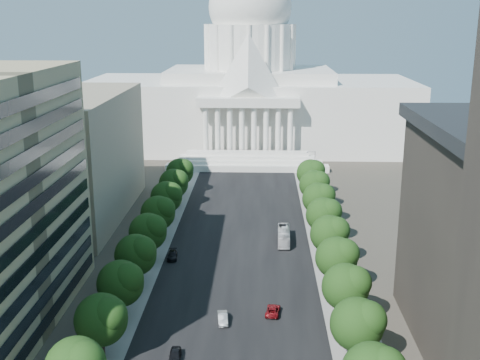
# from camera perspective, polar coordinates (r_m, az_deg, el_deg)

# --- Properties ---
(road_asphalt) EXTENTS (30.00, 260.00, 0.01)m
(road_asphalt) POSITION_cam_1_polar(r_m,az_deg,el_deg) (138.51, 0.10, -4.86)
(road_asphalt) COLOR black
(road_asphalt) RESTS_ON ground
(sidewalk_left) EXTENTS (8.00, 260.00, 0.02)m
(sidewalk_left) POSITION_cam_1_polar(r_m,az_deg,el_deg) (140.40, -7.70, -4.72)
(sidewalk_left) COLOR gray
(sidewalk_left) RESTS_ON ground
(sidewalk_right) EXTENTS (8.00, 260.00, 0.02)m
(sidewalk_right) POSITION_cam_1_polar(r_m,az_deg,el_deg) (139.21, 7.97, -4.91)
(sidewalk_right) COLOR gray
(sidewalk_right) RESTS_ON ground
(capitol) EXTENTS (120.00, 56.00, 73.00)m
(capitol) POSITION_cam_1_polar(r_m,az_deg,el_deg) (226.64, 0.93, 8.23)
(capitol) COLOR white
(capitol) RESTS_ON ground
(office_block_left_far) EXTENTS (38.00, 52.00, 30.00)m
(office_block_left_far) POSITION_cam_1_polar(r_m,az_deg,el_deg) (153.01, -18.05, 2.17)
(office_block_left_far) COLOR gray
(office_block_left_far) RESTS_ON ground
(tree_l_c) EXTENTS (7.79, 7.60, 9.97)m
(tree_l_c) POSITION_cam_1_polar(r_m,az_deg,el_deg) (89.01, -12.87, -12.68)
(tree_l_c) COLOR #33261C
(tree_l_c) RESTS_ON ground
(tree_l_d) EXTENTS (7.79, 7.60, 9.97)m
(tree_l_d) POSITION_cam_1_polar(r_m,az_deg,el_deg) (99.44, -11.12, -9.49)
(tree_l_d) COLOR #33261C
(tree_l_d) RESTS_ON ground
(tree_l_e) EXTENTS (7.79, 7.60, 9.97)m
(tree_l_e) POSITION_cam_1_polar(r_m,az_deg,el_deg) (110.18, -9.73, -6.91)
(tree_l_e) COLOR #33261C
(tree_l_e) RESTS_ON ground
(tree_l_f) EXTENTS (7.79, 7.60, 9.97)m
(tree_l_f) POSITION_cam_1_polar(r_m,az_deg,el_deg) (121.16, -8.60, -4.79)
(tree_l_f) COLOR #33261C
(tree_l_f) RESTS_ON ground
(tree_l_g) EXTENTS (7.79, 7.60, 9.97)m
(tree_l_g) POSITION_cam_1_polar(r_m,az_deg,el_deg) (132.32, -7.67, -3.02)
(tree_l_g) COLOR #33261C
(tree_l_g) RESTS_ON ground
(tree_l_h) EXTENTS (7.79, 7.60, 9.97)m
(tree_l_h) POSITION_cam_1_polar(r_m,az_deg,el_deg) (143.61, -6.88, -1.53)
(tree_l_h) COLOR #33261C
(tree_l_h) RESTS_ON ground
(tree_l_i) EXTENTS (7.79, 7.60, 9.97)m
(tree_l_i) POSITION_cam_1_polar(r_m,az_deg,el_deg) (155.01, -6.21, -0.25)
(tree_l_i) COLOR #33261C
(tree_l_i) RESTS_ON ground
(tree_l_j) EXTENTS (7.79, 7.60, 9.97)m
(tree_l_j) POSITION_cam_1_polar(r_m,az_deg,el_deg) (166.49, -5.63, 0.85)
(tree_l_j) COLOR #33261C
(tree_l_j) RESTS_ON ground
(tree_r_c) EXTENTS (7.79, 7.60, 9.97)m
(tree_r_c) POSITION_cam_1_polar(r_m,az_deg,el_deg) (87.36, 11.28, -13.16)
(tree_r_c) COLOR #33261C
(tree_r_c) RESTS_ON ground
(tree_r_d) EXTENTS (7.79, 7.60, 9.97)m
(tree_r_d) POSITION_cam_1_polar(r_m,az_deg,el_deg) (97.96, 10.19, -9.84)
(tree_r_d) COLOR #33261C
(tree_r_d) RESTS_ON ground
(tree_r_e) EXTENTS (7.79, 7.60, 9.97)m
(tree_r_e) POSITION_cam_1_polar(r_m,az_deg,el_deg) (108.85, 9.32, -7.17)
(tree_r_e) COLOR #33261C
(tree_r_e) RESTS_ON ground
(tree_r_f) EXTENTS (7.79, 7.60, 9.97)m
(tree_r_f) POSITION_cam_1_polar(r_m,az_deg,el_deg) (119.95, 8.63, -5.00)
(tree_r_f) COLOR #33261C
(tree_r_f) RESTS_ON ground
(tree_r_g) EXTENTS (7.79, 7.60, 9.97)m
(tree_r_g) POSITION_cam_1_polar(r_m,az_deg,el_deg) (131.21, 8.05, -3.19)
(tree_r_g) COLOR #33261C
(tree_r_g) RESTS_ON ground
(tree_r_h) EXTENTS (7.79, 7.60, 9.97)m
(tree_r_h) POSITION_cam_1_polar(r_m,az_deg,el_deg) (142.59, 7.57, -1.67)
(tree_r_h) COLOR #33261C
(tree_r_h) RESTS_ON ground
(tree_r_i) EXTENTS (7.79, 7.60, 9.97)m
(tree_r_i) POSITION_cam_1_polar(r_m,az_deg,el_deg) (154.06, 7.16, -0.38)
(tree_r_i) COLOR #33261C
(tree_r_i) RESTS_ON ground
(tree_r_j) EXTENTS (7.79, 7.60, 9.97)m
(tree_r_j) POSITION_cam_1_polar(r_m,az_deg,el_deg) (165.61, 6.81, 0.74)
(tree_r_j) COLOR #33261C
(tree_r_j) RESTS_ON ground
(streetlight_b) EXTENTS (2.61, 0.44, 9.00)m
(streetlight_b) POSITION_cam_1_polar(r_m,az_deg,el_deg) (87.22, 12.39, -13.74)
(streetlight_b) COLOR gray
(streetlight_b) RESTS_ON ground
(streetlight_c) EXTENTS (2.61, 0.44, 9.00)m
(streetlight_c) POSITION_cam_1_polar(r_m,az_deg,el_deg) (109.47, 10.12, -7.44)
(streetlight_c) COLOR gray
(streetlight_c) RESTS_ON ground
(streetlight_d) EXTENTS (2.61, 0.44, 9.00)m
(streetlight_d) POSITION_cam_1_polar(r_m,az_deg,el_deg) (132.71, 8.66, -3.29)
(streetlight_d) COLOR gray
(streetlight_d) RESTS_ON ground
(streetlight_e) EXTENTS (2.61, 0.44, 9.00)m
(streetlight_e) POSITION_cam_1_polar(r_m,az_deg,el_deg) (156.48, 7.66, -0.39)
(streetlight_e) COLOR gray
(streetlight_e) RESTS_ON ground
(streetlight_f) EXTENTS (2.61, 0.44, 9.00)m
(streetlight_f) POSITION_cam_1_polar(r_m,az_deg,el_deg) (180.59, 6.92, 1.74)
(streetlight_f) COLOR gray
(streetlight_f) RESTS_ON ground
(car_dark_a) EXTENTS (1.90, 4.30, 1.44)m
(car_dark_a) POSITION_cam_1_polar(r_m,az_deg,el_deg) (90.02, -6.18, -16.22)
(car_dark_a) COLOR black
(car_dark_a) RESTS_ON ground
(car_silver) EXTENTS (2.04, 4.51, 1.44)m
(car_silver) POSITION_cam_1_polar(r_m,az_deg,el_deg) (99.14, -1.65, -12.97)
(car_silver) COLOR #9EA1A5
(car_silver) RESTS_ON ground
(car_red) EXTENTS (2.81, 4.98, 1.31)m
(car_red) POSITION_cam_1_polar(r_m,az_deg,el_deg) (101.77, 3.14, -12.24)
(car_red) COLOR maroon
(car_red) RESTS_ON ground
(car_dark_b) EXTENTS (2.38, 4.96, 1.39)m
(car_dark_b) POSITION_cam_1_polar(r_m,az_deg,el_deg) (123.82, -6.43, -7.12)
(car_dark_b) COLOR black
(car_dark_b) RESTS_ON ground
(city_bus) EXTENTS (2.79, 10.77, 2.98)m
(city_bus) POSITION_cam_1_polar(r_m,az_deg,el_deg) (131.75, 4.18, -5.29)
(city_bus) COLOR silver
(city_bus) RESTS_ON ground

